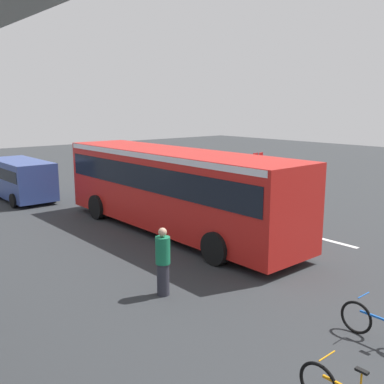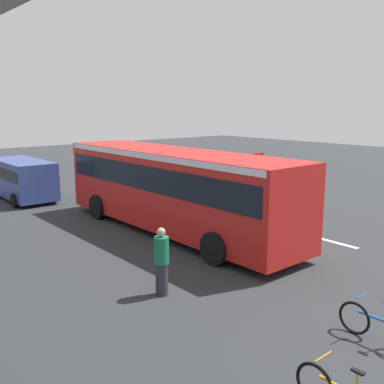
{
  "view_description": "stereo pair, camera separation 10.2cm",
  "coord_description": "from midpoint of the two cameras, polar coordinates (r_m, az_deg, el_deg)",
  "views": [
    {
      "loc": [
        -12.27,
        11.04,
        4.8
      ],
      "look_at": [
        0.11,
        0.43,
        1.6
      ],
      "focal_mm": 41.27,
      "sensor_mm": 36.0,
      "label": 1
    },
    {
      "loc": [
        -12.33,
        10.96,
        4.8
      ],
      "look_at": [
        0.11,
        0.43,
        1.6
      ],
      "focal_mm": 41.27,
      "sensor_mm": 36.0,
      "label": 2
    }
  ],
  "objects": [
    {
      "name": "lane_dash_rightmost",
      "position": [
        24.95,
        -6.11,
        -0.04
      ],
      "size": [
        2.0,
        0.2,
        0.01
      ],
      "primitive_type": "cube",
      "color": "silver",
      "rests_on": "ground"
    },
    {
      "name": "lane_dash_left",
      "position": [
        16.71,
        17.84,
        -6.12
      ],
      "size": [
        2.0,
        0.2,
        0.01
      ],
      "primitive_type": "cube",
      "color": "silver",
      "rests_on": "ground"
    },
    {
      "name": "lane_dash_right",
      "position": [
        21.82,
        -0.2,
        -1.59
      ],
      "size": [
        2.0,
        0.2,
        0.01
      ],
      "primitive_type": "cube",
      "color": "silver",
      "rests_on": "ground"
    },
    {
      "name": "city_bus",
      "position": [
        16.77,
        -2.29,
        1.08
      ],
      "size": [
        11.54,
        2.85,
        3.15
      ],
      "color": "red",
      "rests_on": "ground"
    },
    {
      "name": "parked_van",
      "position": [
        24.36,
        -20.98,
        1.82
      ],
      "size": [
        4.8,
        2.17,
        2.05
      ],
      "color": "#33478C",
      "rests_on": "ground"
    },
    {
      "name": "lane_dash_centre",
      "position": [
        19.02,
        7.6,
        -3.6
      ],
      "size": [
        2.0,
        0.2,
        0.01
      ],
      "primitive_type": "cube",
      "color": "silver",
      "rests_on": "ground"
    },
    {
      "name": "pedestrian",
      "position": [
        11.39,
        -3.7,
        -9.02
      ],
      "size": [
        0.38,
        0.38,
        1.79
      ],
      "color": "#2D2D38",
      "rests_on": "ground"
    },
    {
      "name": "traffic_sign",
      "position": [
        19.4,
        8.68,
        2.36
      ],
      "size": [
        0.08,
        0.6,
        2.8
      ],
      "color": "slate",
      "rests_on": "ground"
    },
    {
      "name": "bicycle_blue",
      "position": [
        10.15,
        23.19,
        -15.69
      ],
      "size": [
        1.77,
        0.44,
        0.96
      ],
      "color": "black",
      "rests_on": "ground"
    },
    {
      "name": "ground",
      "position": [
        17.18,
        1.52,
        -5.12
      ],
      "size": [
        80.0,
        80.0,
        0.0
      ],
      "primitive_type": "plane",
      "color": "#2D3033"
    }
  ]
}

